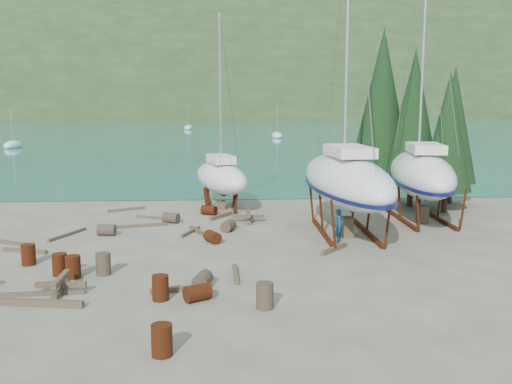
{
  "coord_description": "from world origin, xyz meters",
  "views": [
    {
      "loc": [
        0.59,
        -23.77,
        6.84
      ],
      "look_at": [
        2.03,
        3.0,
        2.49
      ],
      "focal_mm": 40.0,
      "sensor_mm": 36.0,
      "label": 1
    }
  ],
  "objects_px": {
    "large_sailboat_near": "(346,180)",
    "small_sailboat_shore": "(221,177)",
    "worker": "(339,225)",
    "large_sailboat_far": "(421,173)"
  },
  "relations": [
    {
      "from": "large_sailboat_far",
      "to": "small_sailboat_shore",
      "type": "height_order",
      "value": "large_sailboat_far"
    },
    {
      "from": "large_sailboat_near",
      "to": "worker",
      "type": "xyz_separation_m",
      "value": [
        -0.6,
        -1.5,
        -2.03
      ]
    },
    {
      "from": "large_sailboat_far",
      "to": "worker",
      "type": "xyz_separation_m",
      "value": [
        -5.56,
        -4.65,
        -1.94
      ]
    },
    {
      "from": "large_sailboat_near",
      "to": "small_sailboat_shore",
      "type": "bearing_deg",
      "value": 124.89
    },
    {
      "from": "large_sailboat_near",
      "to": "small_sailboat_shore",
      "type": "distance_m",
      "value": 10.0
    },
    {
      "from": "large_sailboat_near",
      "to": "worker",
      "type": "distance_m",
      "value": 2.6
    },
    {
      "from": "large_sailboat_far",
      "to": "large_sailboat_near",
      "type": "bearing_deg",
      "value": -139.23
    },
    {
      "from": "large_sailboat_near",
      "to": "worker",
      "type": "height_order",
      "value": "large_sailboat_near"
    },
    {
      "from": "worker",
      "to": "large_sailboat_far",
      "type": "bearing_deg",
      "value": -15.37
    },
    {
      "from": "large_sailboat_near",
      "to": "large_sailboat_far",
      "type": "distance_m",
      "value": 5.88
    }
  ]
}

